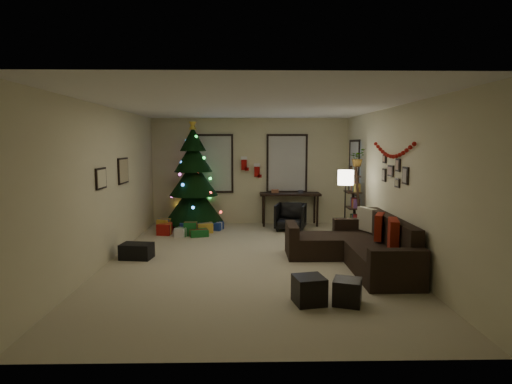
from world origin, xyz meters
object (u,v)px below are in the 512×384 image
(desk_chair, at_px, (291,217))
(christmas_tree, at_px, (194,182))
(bookshelf, at_px, (355,203))
(sofa, at_px, (359,248))
(desk, at_px, (290,197))

(desk_chair, bearing_deg, christmas_tree, -175.93)
(desk_chair, bearing_deg, bookshelf, -15.47)
(sofa, height_order, bookshelf, bookshelf)
(christmas_tree, height_order, desk_chair, christmas_tree)
(desk, height_order, desk_chair, desk)
(desk, height_order, bookshelf, bookshelf)
(christmas_tree, relative_size, sofa, 1.03)
(christmas_tree, relative_size, desk_chair, 4.13)
(christmas_tree, bearing_deg, desk_chair, -10.40)
(desk_chair, distance_m, bookshelf, 1.60)
(desk, distance_m, bookshelf, 1.92)
(christmas_tree, distance_m, bookshelf, 3.89)
(sofa, relative_size, desk, 1.71)
(christmas_tree, relative_size, bookshelf, 1.70)
(desk, distance_m, desk_chair, 0.76)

